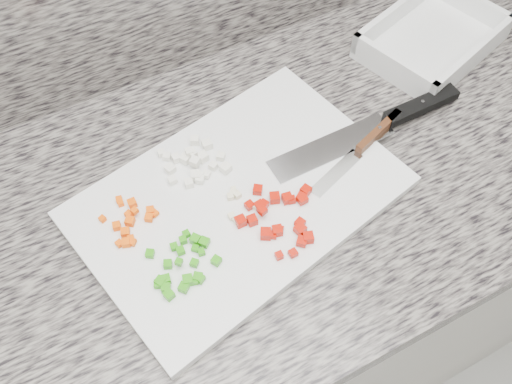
{
  "coord_description": "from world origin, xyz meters",
  "views": [
    {
      "loc": [
        -0.17,
        0.99,
        1.64
      ],
      "look_at": [
        0.05,
        1.4,
        0.94
      ],
      "focal_mm": 40.0,
      "sensor_mm": 36.0,
      "label": 1
    }
  ],
  "objects": [
    {
      "name": "countertop",
      "position": [
        0.0,
        1.44,
        0.88
      ],
      "size": [
        3.96,
        0.64,
        0.04
      ],
      "primitive_type": "cube",
      "color": "slate",
      "rests_on": "cabinet"
    },
    {
      "name": "onion_pile",
      "position": [
        -0.01,
        1.5,
        0.92
      ],
      "size": [
        0.1,
        0.09,
        0.02
      ],
      "color": "white",
      "rests_on": "cutting_board"
    },
    {
      "name": "green_pepper_pile",
      "position": [
        -0.1,
        1.35,
        0.92
      ],
      "size": [
        0.1,
        0.09,
        0.02
      ],
      "color": "#288E0C",
      "rests_on": "cutting_board"
    },
    {
      "name": "paring_knife",
      "position": [
        0.25,
        1.41,
        0.92
      ],
      "size": [
        0.21,
        0.08,
        0.02
      ],
      "rotation": [
        0.0,
        0.0,
        0.33
      ],
      "color": "silver",
      "rests_on": "cutting_board"
    },
    {
      "name": "garlic_pile",
      "position": [
        0.02,
        1.4,
        0.92
      ],
      "size": [
        0.06,
        0.06,
        0.01
      ],
      "color": "beige",
      "rests_on": "cutting_board"
    },
    {
      "name": "chef_knife",
      "position": [
        0.31,
        1.43,
        0.92
      ],
      "size": [
        0.35,
        0.05,
        0.02
      ],
      "rotation": [
        0.0,
        0.0,
        0.0
      ],
      "color": "silver",
      "rests_on": "cutting_board"
    },
    {
      "name": "red_pepper_pile",
      "position": [
        0.06,
        1.36,
        0.92
      ],
      "size": [
        0.13,
        0.13,
        0.02
      ],
      "color": "#B00F02",
      "rests_on": "cutting_board"
    },
    {
      "name": "carrot_pile",
      "position": [
        -0.14,
        1.45,
        0.92
      ],
      "size": [
        0.08,
        0.09,
        0.02
      ],
      "color": "#F35405",
      "rests_on": "cutting_board"
    },
    {
      "name": "cabinet",
      "position": [
        0.0,
        1.44,
        0.43
      ],
      "size": [
        3.92,
        0.62,
        0.86
      ],
      "primitive_type": "cube",
      "color": "silver",
      "rests_on": "ground"
    },
    {
      "name": "tray",
      "position": [
        0.5,
        1.56,
        0.92
      ],
      "size": [
        0.29,
        0.25,
        0.05
      ],
      "rotation": [
        0.0,
        0.0,
        0.3
      ],
      "color": "silver",
      "rests_on": "countertop"
    },
    {
      "name": "cutting_board",
      "position": [
        0.03,
        1.42,
        0.91
      ],
      "size": [
        0.53,
        0.41,
        0.02
      ],
      "primitive_type": "cube",
      "rotation": [
        0.0,
        0.0,
        0.21
      ],
      "color": "silver",
      "rests_on": "countertop"
    }
  ]
}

